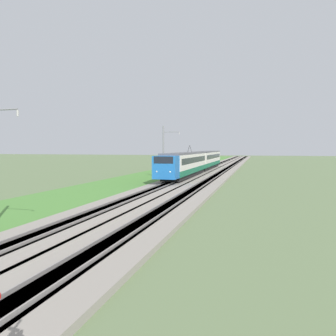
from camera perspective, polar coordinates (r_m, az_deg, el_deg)
name	(u,v)px	position (r m, az deg, el deg)	size (l,w,h in m)	color
ballast_main	(194,175)	(55.79, 4.50, -1.14)	(240.00, 4.40, 0.30)	gray
ballast_adjacent	(218,175)	(55.14, 8.72, -1.23)	(240.00, 4.40, 0.30)	gray
track_main	(194,174)	(55.79, 4.50, -1.13)	(240.00, 1.57, 0.45)	#4C4238
track_adjacent	(218,175)	(55.14, 8.72, -1.22)	(240.00, 1.57, 0.45)	#4C4238
grass_verge	(158,174)	(57.37, -1.75, -1.09)	(240.00, 9.06, 0.12)	#4C8438
passenger_train	(198,161)	(59.44, 5.23, 1.29)	(43.62, 2.96, 5.07)	blue
catenary_mast_mid	(164,152)	(48.32, -0.73, 2.83)	(0.22, 2.56, 7.91)	slate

